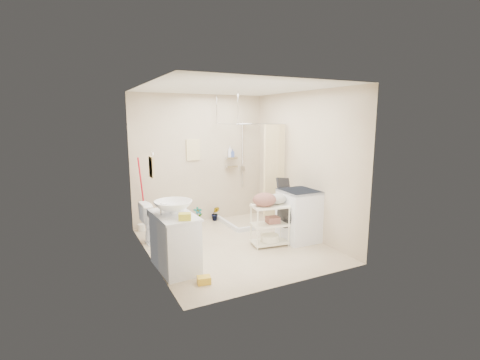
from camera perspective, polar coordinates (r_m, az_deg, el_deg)
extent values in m
plane|color=beige|center=(6.02, -0.98, -10.58)|extent=(3.20, 3.20, 0.00)
cube|color=silver|center=(5.65, -1.06, 14.89)|extent=(2.80, 3.20, 0.04)
cube|color=beige|center=(7.16, -6.59, 3.41)|extent=(2.80, 0.04, 2.60)
cube|color=beige|center=(4.33, 8.20, -1.05)|extent=(2.80, 0.04, 2.60)
cube|color=beige|center=(5.25, -14.92, 0.68)|extent=(0.04, 3.20, 2.60)
cube|color=beige|center=(6.42, 10.33, 2.54)|extent=(0.04, 3.20, 2.60)
cube|color=silver|center=(5.09, -10.66, -9.90)|extent=(0.56, 0.94, 0.81)
imported|color=white|center=(4.96, -10.90, -4.40)|extent=(0.57, 0.57, 0.18)
cube|color=gold|center=(4.65, -9.04, -5.95)|extent=(0.19, 0.17, 0.09)
cube|color=yellow|center=(4.73, -5.94, -15.80)|extent=(0.28, 0.23, 0.13)
imported|color=white|center=(6.25, -12.70, -6.60)|extent=(0.72, 0.44, 0.72)
imported|color=brown|center=(7.14, -6.90, -5.81)|extent=(0.19, 0.14, 0.35)
imported|color=brown|center=(7.35, -4.06, -5.50)|extent=(0.21, 0.19, 0.31)
cube|color=beige|center=(7.07, -7.71, 4.93)|extent=(0.28, 0.03, 0.42)
imported|color=silver|center=(7.32, -1.66, 4.71)|extent=(0.10, 0.10, 0.24)
imported|color=#3A4E92|center=(7.33, -1.25, 4.47)|extent=(0.10, 0.10, 0.17)
cube|color=silver|center=(6.21, 9.76, -5.71)|extent=(0.63, 0.65, 0.90)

